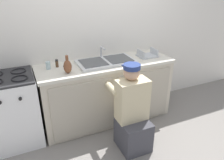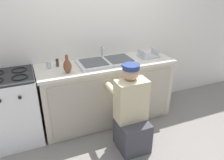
# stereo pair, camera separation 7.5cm
# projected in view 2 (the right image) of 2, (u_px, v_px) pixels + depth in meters

# --- Properties ---
(ground_plane) EXTENTS (12.00, 12.00, 0.00)m
(ground_plane) POSITION_uv_depth(u_px,v_px,m) (115.00, 128.00, 3.19)
(ground_plane) COLOR gray
(back_wall) EXTENTS (6.00, 0.10, 2.50)m
(back_wall) POSITION_uv_depth(u_px,v_px,m) (98.00, 34.00, 3.20)
(back_wall) COLOR silver
(back_wall) RESTS_ON ground_plane
(counter_cabinet) EXTENTS (1.89, 0.62, 0.87)m
(counter_cabinet) POSITION_uv_depth(u_px,v_px,m) (107.00, 93.00, 3.24)
(counter_cabinet) COLOR beige
(counter_cabinet) RESTS_ON ground_plane
(countertop) EXTENTS (1.93, 0.62, 0.04)m
(countertop) POSITION_uv_depth(u_px,v_px,m) (107.00, 64.00, 3.06)
(countertop) COLOR beige
(countertop) RESTS_ON counter_cabinet
(sink_double_basin) EXTENTS (0.80, 0.44, 0.19)m
(sink_double_basin) POSITION_uv_depth(u_px,v_px,m) (106.00, 61.00, 3.04)
(sink_double_basin) COLOR silver
(sink_double_basin) RESTS_ON countertop
(stove_range) EXTENTS (0.59, 0.62, 0.94)m
(stove_range) POSITION_uv_depth(u_px,v_px,m) (15.00, 108.00, 2.80)
(stove_range) COLOR white
(stove_range) RESTS_ON ground_plane
(plumber_person) EXTENTS (0.42, 0.61, 1.10)m
(plumber_person) POSITION_uv_depth(u_px,v_px,m) (131.00, 115.00, 2.67)
(plumber_person) COLOR #3F3F47
(plumber_person) RESTS_ON ground_plane
(dish_rack_tray) EXTENTS (0.28, 0.22, 0.11)m
(dish_rack_tray) POSITION_uv_depth(u_px,v_px,m) (148.00, 55.00, 3.27)
(dish_rack_tray) COLOR #B2B7BC
(dish_rack_tray) RESTS_ON countertop
(cell_phone) EXTENTS (0.07, 0.14, 0.01)m
(cell_phone) POSITION_uv_depth(u_px,v_px,m) (67.00, 67.00, 2.88)
(cell_phone) COLOR black
(cell_phone) RESTS_ON countertop
(vase_decorative) EXTENTS (0.10, 0.10, 0.23)m
(vase_decorative) POSITION_uv_depth(u_px,v_px,m) (67.00, 66.00, 2.69)
(vase_decorative) COLOR brown
(vase_decorative) RESTS_ON countertop
(spice_bottle_pepper) EXTENTS (0.04, 0.04, 0.10)m
(spice_bottle_pepper) POSITION_uv_depth(u_px,v_px,m) (57.00, 63.00, 2.90)
(spice_bottle_pepper) COLOR #513823
(spice_bottle_pepper) RESTS_ON countertop
(water_glass) EXTENTS (0.06, 0.06, 0.10)m
(water_glass) POSITION_uv_depth(u_px,v_px,m) (49.00, 65.00, 2.83)
(water_glass) COLOR #ADC6CC
(water_glass) RESTS_ON countertop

